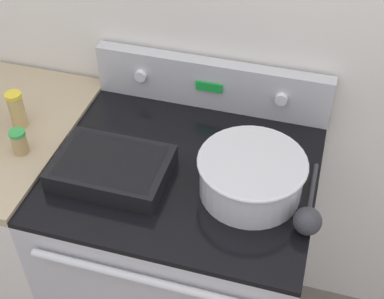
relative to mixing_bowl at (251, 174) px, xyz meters
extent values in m
cube|color=silver|center=(-0.21, 0.43, 0.22)|extent=(8.00, 0.05, 2.50)
cube|color=#BCBCC1|center=(-0.21, 0.05, -0.56)|extent=(0.80, 0.69, 0.94)
cube|color=black|center=(-0.21, 0.05, -0.08)|extent=(0.80, 0.69, 0.02)
cylinder|color=silver|center=(-0.21, -0.32, -0.15)|extent=(0.65, 0.02, 0.02)
cube|color=#BCBCC1|center=(-0.21, 0.37, 0.02)|extent=(0.80, 0.05, 0.18)
cylinder|color=white|center=(-0.45, 0.33, 0.03)|extent=(0.04, 0.02, 0.04)
cylinder|color=white|center=(0.03, 0.33, 0.03)|extent=(0.04, 0.02, 0.04)
cube|color=green|center=(-0.21, 0.34, 0.03)|extent=(0.09, 0.01, 0.03)
cube|color=silver|center=(-0.84, 0.05, -0.56)|extent=(0.46, 0.69, 0.94)
cube|color=tan|center=(-0.84, 0.05, -0.07)|extent=(0.46, 0.69, 0.03)
cylinder|color=silver|center=(0.00, 0.00, -0.01)|extent=(0.29, 0.29, 0.12)
torus|color=silver|center=(0.00, 0.00, 0.05)|extent=(0.31, 0.31, 0.01)
cylinder|color=beige|center=(0.00, 0.00, 0.03)|extent=(0.27, 0.27, 0.02)
cube|color=black|center=(-0.40, -0.05, -0.04)|extent=(0.33, 0.24, 0.06)
cube|color=#D1BC7A|center=(-0.40, -0.05, -0.03)|extent=(0.29, 0.21, 0.03)
cylinder|color=#333338|center=(0.17, 0.03, -0.06)|extent=(0.01, 0.26, 0.01)
sphere|color=#333338|center=(0.17, -0.10, -0.03)|extent=(0.08, 0.08, 0.08)
cylinder|color=tan|center=(-0.71, -0.04, -0.02)|extent=(0.05, 0.05, 0.07)
cylinder|color=green|center=(-0.71, -0.04, 0.02)|extent=(0.05, 0.05, 0.01)
cylinder|color=tan|center=(-0.78, 0.08, 0.00)|extent=(0.05, 0.05, 0.11)
cylinder|color=yellow|center=(-0.78, 0.08, 0.06)|extent=(0.05, 0.05, 0.01)
camera|label=1|loc=(0.13, -1.07, 1.05)|focal=50.00mm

